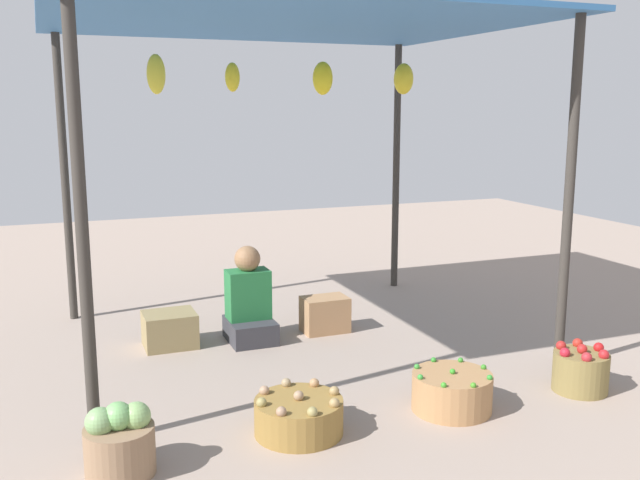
{
  "coord_description": "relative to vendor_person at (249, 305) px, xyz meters",
  "views": [
    {
      "loc": [
        -1.79,
        -5.2,
        1.88
      ],
      "look_at": [
        0.0,
        -0.66,
        0.95
      ],
      "focal_mm": 39.53,
      "sensor_mm": 36.0,
      "label": 1
    }
  ],
  "objects": [
    {
      "name": "wooden_crate_stacked_rear",
      "position": [
        0.66,
        -0.02,
        -0.15
      ],
      "size": [
        0.38,
        0.26,
        0.3
      ],
      "primitive_type": "cube",
      "color": "#A87B52",
      "rests_on": "ground"
    },
    {
      "name": "basket_green_chilies",
      "position": [
        0.81,
        -1.77,
        -0.18
      ],
      "size": [
        0.5,
        0.5,
        0.27
      ],
      "color": "#A8794D",
      "rests_on": "ground"
    },
    {
      "name": "basket_potatoes",
      "position": [
        -0.19,
        -1.72,
        -0.19
      ],
      "size": [
        0.52,
        0.52,
        0.26
      ],
      "color": "olive",
      "rests_on": "ground"
    },
    {
      "name": "basket_cabbages",
      "position": [
        -1.21,
        -1.82,
        -0.13
      ],
      "size": [
        0.36,
        0.36,
        0.39
      ],
      "color": "#8B6C50",
      "rests_on": "ground"
    },
    {
      "name": "ground_plane",
      "position": [
        0.31,
        -0.13,
        -0.3
      ],
      "size": [
        14.0,
        14.0,
        0.0
      ],
      "primitive_type": "plane",
      "color": "gray"
    },
    {
      "name": "basket_red_apples",
      "position": [
        1.78,
        -1.82,
        -0.16
      ],
      "size": [
        0.36,
        0.36,
        0.33
      ],
      "color": "olive",
      "rests_on": "ground"
    },
    {
      "name": "wooden_crate_near_vendor",
      "position": [
        -0.63,
        0.08,
        -0.16
      ],
      "size": [
        0.41,
        0.34,
        0.27
      ],
      "primitive_type": "cube",
      "color": "olive",
      "rests_on": "ground"
    },
    {
      "name": "vendor_person",
      "position": [
        0.0,
        0.0,
        0.0
      ],
      "size": [
        0.36,
        0.44,
        0.78
      ],
      "color": "#343439",
      "rests_on": "ground"
    },
    {
      "name": "market_stall_structure",
      "position": [
        0.32,
        -0.13,
        2.06
      ],
      "size": [
        3.53,
        2.89,
        2.53
      ],
      "color": "#38332D",
      "rests_on": "ground"
    }
  ]
}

